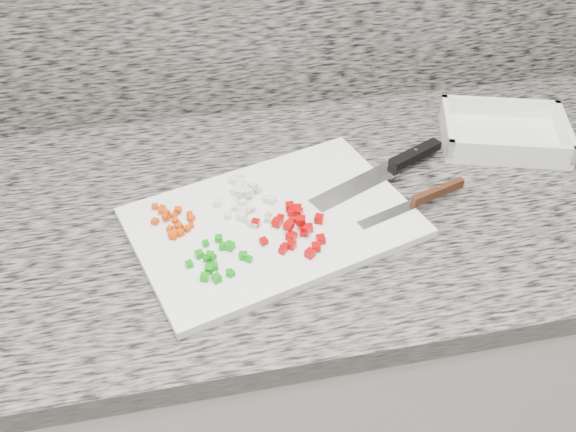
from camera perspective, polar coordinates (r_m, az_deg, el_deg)
name	(u,v)px	position (r m, az deg, el deg)	size (l,w,h in m)	color
cabinet	(268,372)	(1.41, -1.79, -13.73)	(3.92, 0.62, 0.86)	silver
countertop	(262,214)	(1.07, -2.29, 0.15)	(3.96, 0.64, 0.04)	slate
cutting_board	(273,222)	(1.01, -1.34, -0.56)	(0.43, 0.28, 0.01)	white
carrot_pile	(174,222)	(1.01, -10.08, -0.56)	(0.07, 0.09, 0.02)	#CF3D04
onion_pile	(244,192)	(1.05, -3.93, 2.16)	(0.10, 0.12, 0.02)	silver
green_pepper_pile	(218,259)	(0.94, -6.26, -3.84)	(0.10, 0.10, 0.02)	#0F8C0C
red_pepper_pile	(296,227)	(0.98, 0.71, -0.95)	(0.11, 0.12, 0.02)	#B40204
garlic_pile	(257,220)	(1.00, -2.76, -0.34)	(0.05, 0.05, 0.01)	beige
chef_knife	(395,165)	(1.12, 9.50, 4.48)	(0.27, 0.15, 0.02)	silver
paring_knife	(425,198)	(1.06, 12.09, 1.61)	(0.20, 0.08, 0.02)	silver
tray	(504,135)	(1.26, 18.62, 6.88)	(0.26, 0.22, 0.05)	white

